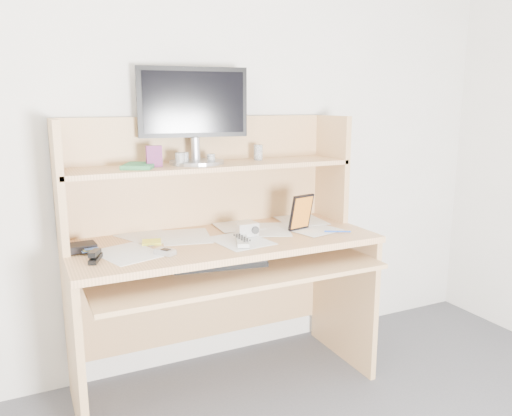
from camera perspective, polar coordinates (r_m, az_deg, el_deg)
name	(u,v)px	position (r m, az deg, el deg)	size (l,w,h in m)	color
back_wall	(198,126)	(2.54, -6.60, 9.25)	(3.60, 0.04, 2.50)	beige
desk	(218,245)	(2.41, -4.42, -4.28)	(1.40, 0.70, 1.30)	tan
paper_clutter	(224,238)	(2.32, -3.71, -3.39)	(1.32, 0.54, 0.01)	white
keyboard	(219,263)	(2.25, -4.27, -6.26)	(0.44, 0.22, 0.03)	black
tv_remote	(242,240)	(2.22, -1.61, -3.73)	(0.05, 0.18, 0.02)	#ACABA6
flip_phone	(165,251)	(2.10, -10.35, -4.83)	(0.05, 0.09, 0.02)	#B1B1B4
stapler	(95,255)	(2.08, -17.90, -5.14)	(0.03, 0.12, 0.04)	black
wallet	(82,247)	(2.23, -19.31, -4.24)	(0.11, 0.09, 0.03)	black
sticky_note_pad	(152,242)	(2.28, -11.84, -3.84)	(0.08, 0.08, 0.01)	yellow
digital_camera	(248,230)	(2.32, -0.95, -2.51)	(0.10, 0.04, 0.06)	silver
game_case	(301,212)	(2.43, 5.18, -0.49)	(0.13, 0.01, 0.18)	black
blue_pen	(338,231)	(2.43, 9.31, -2.66)	(0.01, 0.01, 0.13)	#1741B2
card_box	(154,156)	(2.29, -11.57, 5.79)	(0.07, 0.02, 0.10)	#A32615
shelf_book	(139,166)	(2.29, -13.18, 4.72)	(0.13, 0.18, 0.02)	#317C43
chip_stack_a	(180,159)	(2.31, -8.66, 5.51)	(0.04, 0.04, 0.06)	black
chip_stack_b	(185,159)	(2.35, -8.17, 5.59)	(0.04, 0.04, 0.06)	white
chip_stack_c	(211,159)	(2.39, -5.15, 5.61)	(0.04, 0.04, 0.05)	black
chip_stack_d	(258,152)	(2.53, 0.26, 6.36)	(0.04, 0.04, 0.08)	white
monitor	(194,113)	(2.40, -7.13, 10.77)	(0.52, 0.26, 0.45)	#A6A5AA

